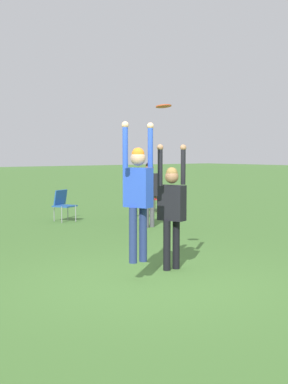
% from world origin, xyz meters
% --- Properties ---
extents(ground_plane, '(120.00, 120.00, 0.00)m').
position_xyz_m(ground_plane, '(0.00, 0.00, 0.00)').
color(ground_plane, '#477533').
extents(person_jumping, '(0.57, 0.46, 2.10)m').
position_xyz_m(person_jumping, '(-0.13, 0.13, 1.40)').
color(person_jumping, navy).
rests_on(person_jumping, ground_plane).
extents(person_defending, '(0.60, 0.49, 2.07)m').
position_xyz_m(person_defending, '(0.79, 0.43, 1.09)').
color(person_defending, black).
rests_on(person_defending, ground_plane).
extents(frisbee, '(0.25, 0.25, 0.05)m').
position_xyz_m(frisbee, '(0.55, 0.36, 2.66)').
color(frisbee, '#E04C23').
extents(camping_chair_0, '(0.68, 0.76, 0.93)m').
position_xyz_m(camping_chair_0, '(4.62, 6.43, 0.55)').
color(camping_chair_0, gray).
rests_on(camping_chair_0, ground_plane).
extents(camping_chair_2, '(0.63, 0.68, 0.83)m').
position_xyz_m(camping_chair_2, '(5.80, 7.24, 0.51)').
color(camping_chair_2, gray).
rests_on(camping_chair_2, ground_plane).
extents(camping_chair_4, '(0.68, 0.74, 0.88)m').
position_xyz_m(camping_chair_4, '(2.41, 7.02, 0.52)').
color(camping_chair_4, gray).
rests_on(camping_chair_4, ground_plane).
extents(person_spectator_near, '(0.56, 0.40, 1.68)m').
position_xyz_m(person_spectator_near, '(3.57, 4.56, 1.01)').
color(person_spectator_near, '#4C4C51').
rests_on(person_spectator_near, ground_plane).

